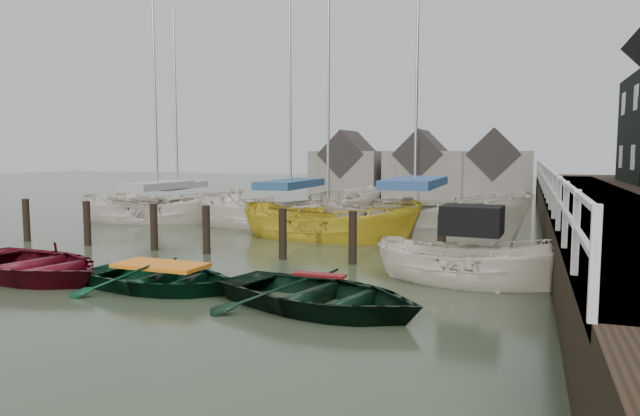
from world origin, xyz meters
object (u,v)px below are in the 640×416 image
at_px(sailboat_a, 159,220).
at_px(sailboat_c, 328,238).
at_px(motorboat, 470,280).
at_px(sailboat_d, 414,234).
at_px(sailboat_b, 291,224).
at_px(rowboat_dkgreen, 319,310).
at_px(sailboat_e, 178,214).
at_px(rowboat_red, 32,278).
at_px(rowboat_green, 162,290).

xyz_separation_m(sailboat_a, sailboat_c, (8.37, -2.08, -0.05)).
bearing_deg(motorboat, sailboat_c, 48.53).
bearing_deg(sailboat_d, motorboat, -140.63).
bearing_deg(motorboat, sailboat_b, 48.00).
height_order(rowboat_dkgreen, sailboat_c, sailboat_c).
distance_m(sailboat_a, sailboat_e, 2.11).
xyz_separation_m(sailboat_a, sailboat_b, (5.83, 0.66, -0.00)).
height_order(rowboat_red, sailboat_e, sailboat_e).
xyz_separation_m(rowboat_green, sailboat_d, (3.59, 9.74, 0.06)).
distance_m(motorboat, sailboat_e, 16.88).
bearing_deg(rowboat_red, rowboat_green, -74.52).
bearing_deg(sailboat_c, sailboat_e, 69.83).
distance_m(rowboat_red, sailboat_c, 9.34).
bearing_deg(sailboat_c, motorboat, -130.45).
relative_size(rowboat_red, motorboat, 1.04).
relative_size(rowboat_green, rowboat_dkgreen, 0.90).
distance_m(rowboat_dkgreen, sailboat_d, 10.06).
height_order(motorboat, sailboat_a, sailboat_a).
distance_m(motorboat, sailboat_b, 11.16).
bearing_deg(sailboat_a, sailboat_b, -102.29).
bearing_deg(sailboat_e, rowboat_green, -167.54).
height_order(motorboat, sailboat_b, sailboat_b).
relative_size(rowboat_green, sailboat_a, 0.32).
distance_m(sailboat_a, sailboat_b, 5.87).
bearing_deg(sailboat_b, sailboat_e, 54.88).
xyz_separation_m(rowboat_red, rowboat_dkgreen, (7.19, -0.20, 0.00)).
bearing_deg(sailboat_e, rowboat_dkgreen, -157.57).
relative_size(rowboat_dkgreen, sailboat_c, 0.37).
xyz_separation_m(rowboat_red, sailboat_e, (-4.36, 12.38, 0.06)).
height_order(sailboat_a, sailboat_e, sailboat_a).
relative_size(rowboat_dkgreen, sailboat_b, 0.35).
xyz_separation_m(rowboat_red, sailboat_b, (1.88, 10.97, 0.06)).
distance_m(motorboat, sailboat_a, 15.44).
bearing_deg(sailboat_e, sailboat_a, 171.15).
bearing_deg(sailboat_c, sailboat_d, -53.45).
relative_size(sailboat_a, sailboat_e, 1.11).
relative_size(rowboat_red, rowboat_green, 1.21).
xyz_separation_m(motorboat, sailboat_a, (-13.57, 7.38, -0.03)).
distance_m(rowboat_dkgreen, sailboat_e, 17.08).
bearing_deg(rowboat_dkgreen, motorboat, -22.68).
xyz_separation_m(rowboat_dkgreen, motorboat, (2.43, 3.13, 0.10)).
bearing_deg(rowboat_dkgreen, sailboat_e, 57.64).
relative_size(sailboat_a, sailboat_d, 0.90).
bearing_deg(rowboat_green, sailboat_a, 37.65).
bearing_deg(sailboat_d, sailboat_e, 96.70).
distance_m(rowboat_dkgreen, sailboat_a, 15.32).
bearing_deg(rowboat_dkgreen, sailboat_b, 40.50).
bearing_deg(rowboat_red, motorboat, -59.43).
relative_size(sailboat_c, sailboat_e, 1.05).
distance_m(rowboat_green, motorboat, 6.76).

